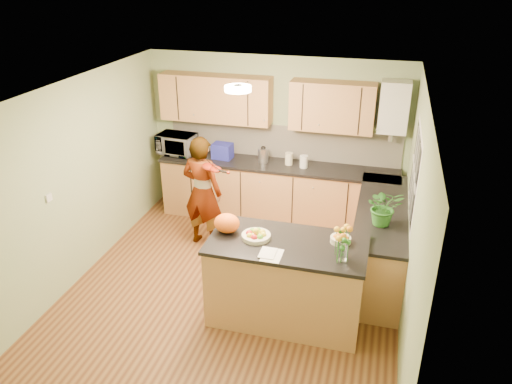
# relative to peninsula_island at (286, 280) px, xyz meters

# --- Properties ---
(floor) EXTENTS (4.50, 4.50, 0.00)m
(floor) POSITION_rel_peninsula_island_xyz_m (-0.73, 0.34, -0.49)
(floor) COLOR #542D18
(floor) RESTS_ON ground
(ceiling) EXTENTS (4.00, 4.50, 0.02)m
(ceiling) POSITION_rel_peninsula_island_xyz_m (-0.73, 0.34, 2.01)
(ceiling) COLOR silver
(ceiling) RESTS_ON wall_back
(wall_back) EXTENTS (4.00, 0.02, 2.50)m
(wall_back) POSITION_rel_peninsula_island_xyz_m (-0.73, 2.59, 0.76)
(wall_back) COLOR gray
(wall_back) RESTS_ON floor
(wall_front) EXTENTS (4.00, 0.02, 2.50)m
(wall_front) POSITION_rel_peninsula_island_xyz_m (-0.73, -1.91, 0.76)
(wall_front) COLOR gray
(wall_front) RESTS_ON floor
(wall_left) EXTENTS (0.02, 4.50, 2.50)m
(wall_left) POSITION_rel_peninsula_island_xyz_m (-2.73, 0.34, 0.76)
(wall_left) COLOR gray
(wall_left) RESTS_ON floor
(wall_right) EXTENTS (0.02, 4.50, 2.50)m
(wall_right) POSITION_rel_peninsula_island_xyz_m (1.27, 0.34, 0.76)
(wall_right) COLOR gray
(wall_right) RESTS_ON floor
(back_counter) EXTENTS (3.64, 0.62, 0.94)m
(back_counter) POSITION_rel_peninsula_island_xyz_m (-0.63, 2.29, -0.02)
(back_counter) COLOR #A97943
(back_counter) RESTS_ON floor
(right_counter) EXTENTS (0.62, 2.24, 0.94)m
(right_counter) POSITION_rel_peninsula_island_xyz_m (0.97, 1.19, -0.02)
(right_counter) COLOR #A97943
(right_counter) RESTS_ON floor
(splashback) EXTENTS (3.60, 0.02, 0.52)m
(splashback) POSITION_rel_peninsula_island_xyz_m (-0.63, 2.58, 0.71)
(splashback) COLOR beige
(splashback) RESTS_ON back_counter
(upper_cabinets) EXTENTS (3.20, 0.34, 0.70)m
(upper_cabinets) POSITION_rel_peninsula_island_xyz_m (-0.91, 2.42, 1.36)
(upper_cabinets) COLOR #A97943
(upper_cabinets) RESTS_ON wall_back
(boiler) EXTENTS (0.40, 0.30, 0.86)m
(boiler) POSITION_rel_peninsula_island_xyz_m (0.97, 2.43, 1.40)
(boiler) COLOR silver
(boiler) RESTS_ON wall_back
(window_right) EXTENTS (0.01, 1.30, 1.05)m
(window_right) POSITION_rel_peninsula_island_xyz_m (1.26, 0.94, 1.06)
(window_right) COLOR silver
(window_right) RESTS_ON wall_right
(light_switch) EXTENTS (0.02, 0.09, 0.09)m
(light_switch) POSITION_rel_peninsula_island_xyz_m (-2.71, -0.26, 0.81)
(light_switch) COLOR silver
(light_switch) RESTS_ON wall_left
(ceiling_lamp) EXTENTS (0.30, 0.30, 0.07)m
(ceiling_lamp) POSITION_rel_peninsula_island_xyz_m (-0.73, 0.64, 1.97)
(ceiling_lamp) COLOR #FFEABF
(ceiling_lamp) RESTS_ON ceiling
(peninsula_island) EXTENTS (1.72, 0.88, 0.98)m
(peninsula_island) POSITION_rel_peninsula_island_xyz_m (0.00, 0.00, 0.00)
(peninsula_island) COLOR #A97943
(peninsula_island) RESTS_ON floor
(fruit_dish) EXTENTS (0.32, 0.32, 0.11)m
(fruit_dish) POSITION_rel_peninsula_island_xyz_m (-0.35, 0.00, 0.54)
(fruit_dish) COLOR beige
(fruit_dish) RESTS_ON peninsula_island
(orange_bowl) EXTENTS (0.22, 0.22, 0.13)m
(orange_bowl) POSITION_rel_peninsula_island_xyz_m (0.55, 0.15, 0.55)
(orange_bowl) COLOR beige
(orange_bowl) RESTS_ON peninsula_island
(flower_vase) EXTENTS (0.25, 0.25, 0.46)m
(flower_vase) POSITION_rel_peninsula_island_xyz_m (0.60, -0.18, 0.80)
(flower_vase) COLOR silver
(flower_vase) RESTS_ON peninsula_island
(orange_bag) EXTENTS (0.36, 0.34, 0.22)m
(orange_bag) POSITION_rel_peninsula_island_xyz_m (-0.70, 0.05, 0.60)
(orange_bag) COLOR #E95A13
(orange_bag) RESTS_ON peninsula_island
(papers) EXTENTS (0.20, 0.28, 0.01)m
(papers) POSITION_rel_peninsula_island_xyz_m (-0.10, -0.30, 0.50)
(papers) COLOR white
(papers) RESTS_ON peninsula_island
(violinist) EXTENTS (0.65, 0.48, 1.62)m
(violinist) POSITION_rel_peninsula_island_xyz_m (-1.48, 1.31, 0.32)
(violinist) COLOR #E4B58B
(violinist) RESTS_ON floor
(violin) EXTENTS (0.60, 0.52, 0.15)m
(violin) POSITION_rel_peninsula_island_xyz_m (-1.28, 1.09, 0.80)
(violin) COLOR #4C0804
(violin) RESTS_ON violinist
(microwave) EXTENTS (0.62, 0.44, 0.32)m
(microwave) POSITION_rel_peninsula_island_xyz_m (-2.27, 2.31, 0.61)
(microwave) COLOR silver
(microwave) RESTS_ON back_counter
(blue_box) EXTENTS (0.32, 0.24, 0.24)m
(blue_box) POSITION_rel_peninsula_island_xyz_m (-1.51, 2.31, 0.57)
(blue_box) COLOR navy
(blue_box) RESTS_ON back_counter
(kettle) EXTENTS (0.16, 0.16, 0.30)m
(kettle) POSITION_rel_peninsula_island_xyz_m (-0.86, 2.32, 0.57)
(kettle) COLOR silver
(kettle) RESTS_ON back_counter
(jar_cream) EXTENTS (0.13, 0.13, 0.18)m
(jar_cream) POSITION_rel_peninsula_island_xyz_m (-0.46, 2.32, 0.54)
(jar_cream) COLOR beige
(jar_cream) RESTS_ON back_counter
(jar_white) EXTENTS (0.15, 0.15, 0.19)m
(jar_white) POSITION_rel_peninsula_island_xyz_m (-0.23, 2.26, 0.54)
(jar_white) COLOR silver
(jar_white) RESTS_ON back_counter
(potted_plant) EXTENTS (0.48, 0.44, 0.46)m
(potted_plant) POSITION_rel_peninsula_island_xyz_m (0.97, 0.77, 0.67)
(potted_plant) COLOR #2D6F25
(potted_plant) RESTS_ON right_counter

